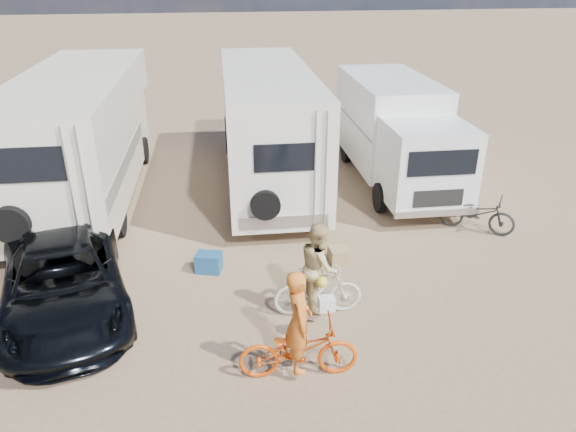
{
  "coord_description": "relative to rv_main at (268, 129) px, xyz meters",
  "views": [
    {
      "loc": [
        -1.36,
        -8.16,
        6.11
      ],
      "look_at": [
        0.14,
        1.88,
        1.3
      ],
      "focal_mm": 33.45,
      "sensor_mm": 36.0,
      "label": 1
    }
  ],
  "objects": [
    {
      "name": "ground",
      "position": [
        -0.29,
        -6.95,
        -1.71
      ],
      "size": [
        140.0,
        140.0,
        0.0
      ],
      "primitive_type": "plane",
      "color": "#907456",
      "rests_on": "ground"
    },
    {
      "name": "rv_main",
      "position": [
        0.0,
        0.0,
        0.0
      ],
      "size": [
        2.62,
        8.19,
        3.42
      ],
      "primitive_type": null,
      "rotation": [
        0.0,
        0.0,
        -0.02
      ],
      "color": "silver",
      "rests_on": "ground"
    },
    {
      "name": "rv_left",
      "position": [
        -5.19,
        -0.15,
        0.01
      ],
      "size": [
        2.88,
        8.93,
        3.45
      ],
      "primitive_type": null,
      "rotation": [
        0.0,
        0.0,
        -0.02
      ],
      "color": "beige",
      "rests_on": "ground"
    },
    {
      "name": "box_truck",
      "position": [
        3.81,
        -0.4,
        -0.22
      ],
      "size": [
        2.4,
        6.82,
        2.98
      ],
      "primitive_type": null,
      "rotation": [
        0.0,
        0.0,
        -0.02
      ],
      "color": "white",
      "rests_on": "ground"
    },
    {
      "name": "dark_suv",
      "position": [
        -4.59,
        -5.93,
        -1.05
      ],
      "size": [
        3.26,
        5.17,
        1.33
      ],
      "primitive_type": "imported",
      "rotation": [
        0.0,
        0.0,
        0.24
      ],
      "color": "black",
      "rests_on": "ground"
    },
    {
      "name": "bike_man",
      "position": [
        -0.48,
        -8.38,
        -1.21
      ],
      "size": [
        1.96,
        0.8,
        1.01
      ],
      "primitive_type": "imported",
      "rotation": [
        0.0,
        0.0,
        1.5
      ],
      "color": "#C84309",
      "rests_on": "ground"
    },
    {
      "name": "bike_woman",
      "position": [
        0.17,
        -6.76,
        -1.2
      ],
      "size": [
        1.71,
        0.53,
        1.02
      ],
      "primitive_type": "imported",
      "rotation": [
        0.0,
        0.0,
        1.54
      ],
      "color": "beige",
      "rests_on": "ground"
    },
    {
      "name": "rider_man",
      "position": [
        -0.48,
        -8.38,
        -0.83
      ],
      "size": [
        0.46,
        0.67,
        1.77
      ],
      "primitive_type": "imported",
      "rotation": [
        0.0,
        0.0,
        1.5
      ],
      "color": "orange",
      "rests_on": "ground"
    },
    {
      "name": "rider_woman",
      "position": [
        0.17,
        -6.76,
        -0.85
      ],
      "size": [
        0.68,
        0.86,
        1.73
      ],
      "primitive_type": "imported",
      "rotation": [
        0.0,
        0.0,
        1.54
      ],
      "color": "tan",
      "rests_on": "ground"
    },
    {
      "name": "bike_parked",
      "position": [
        4.77,
        -3.88,
        -1.23
      ],
      "size": [
        1.88,
        1.58,
        0.97
      ],
      "primitive_type": "imported",
      "rotation": [
        0.0,
        0.0,
        0.97
      ],
      "color": "#242623",
      "rests_on": "ground"
    },
    {
      "name": "cooler",
      "position": [
        -1.87,
        -4.88,
        -1.5
      ],
      "size": [
        0.62,
        0.52,
        0.43
      ],
      "primitive_type": "cube",
      "rotation": [
        0.0,
        0.0,
        -0.28
      ],
      "color": "navy",
      "rests_on": "ground"
    },
    {
      "name": "crate",
      "position": [
        1.02,
        -4.91,
        -1.54
      ],
      "size": [
        0.44,
        0.44,
        0.34
      ],
      "primitive_type": "cube",
      "rotation": [
        0.0,
        0.0,
        0.06
      ],
      "color": "olive",
      "rests_on": "ground"
    }
  ]
}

